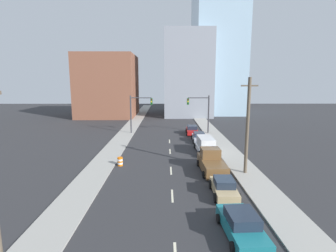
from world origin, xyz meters
The scene contains 19 objects.
sidewalk_left centered at (-7.56, 46.18, 0.06)m, with size 2.94×92.35×0.13m.
sidewalk_right centered at (7.56, 46.18, 0.06)m, with size 2.94×92.35×0.13m.
lane_stripe_at_15m centered at (0.00, 14.55, 0.00)m, with size 0.16×2.40×0.01m, color beige.
lane_stripe_at_21m centered at (0.00, 20.52, 0.00)m, with size 0.16×2.40×0.01m, color beige.
lane_stripe_at_28m centered at (0.00, 27.93, 0.00)m, with size 0.16×2.40×0.01m, color beige.
lane_stripe_at_34m centered at (0.00, 33.72, 0.00)m, with size 0.16×2.40×0.01m, color beige.
building_brick_left centered at (-15.50, 63.47, 7.81)m, with size 14.00×16.00×15.61m.
building_office_center centered at (5.04, 67.47, 10.74)m, with size 12.00×20.00×21.48m.
building_glass_right centered at (13.85, 71.47, 20.33)m, with size 13.00×20.00×40.66m.
traffic_signal_left centered at (-5.60, 39.83, 4.24)m, with size 3.89×0.35×6.63m.
traffic_signal_right centered at (5.82, 39.83, 4.24)m, with size 3.89×0.35×6.63m.
utility_pole_right_mid centered at (7.35, 19.58, 4.85)m, with size 1.60×0.32×9.46m.
traffic_barrel centered at (-5.50, 22.14, 0.47)m, with size 0.56×0.56×0.95m.
sedan_teal centered at (3.99, 9.04, 0.67)m, with size 2.39×4.89×1.49m.
sedan_tan centered at (4.17, 14.68, 0.65)m, with size 2.07×4.26×1.39m.
pickup_truck_brown centered at (4.13, 20.43, 0.89)m, with size 2.60×5.76×2.21m.
box_truck_white centered at (4.54, 27.43, 0.96)m, with size 2.49×6.28×2.03m.
sedan_silver centered at (4.48, 33.69, 0.63)m, with size 2.15×4.76×1.38m.
sedan_red centered at (3.97, 39.20, 0.69)m, with size 2.21×4.62×1.50m.
Camera 1 is at (-0.46, -5.20, 9.12)m, focal length 28.00 mm.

